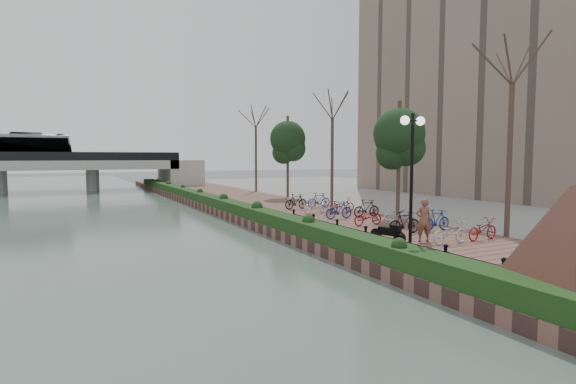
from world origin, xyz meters
TOP-DOWN VIEW (x-y plane):
  - ground at (0.00, 0.00)m, footprint 220.00×220.00m
  - promenade at (4.00, 17.50)m, footprint 8.00×75.00m
  - inland_pavement at (20.00, 17.50)m, footprint 24.00×75.00m
  - hedge at (0.60, 20.00)m, footprint 1.10×56.00m
  - chain_fence at (1.40, 2.00)m, footprint 0.10×14.10m
  - granite_monument at (1.94, -4.45)m, footprint 5.10×5.10m
  - lamppost at (2.23, 1.47)m, footprint 1.02×0.32m
  - motorcycle at (2.55, 3.13)m, footprint 0.78×1.46m
  - pedestrian at (4.00, 2.70)m, footprint 0.75×0.63m
  - bicycle_parking at (5.50, 8.36)m, footprint 2.40×14.69m
  - street_trees at (8.00, 12.68)m, footprint 3.20×37.12m
  - bridge at (-14.67, 45.00)m, footprint 36.00×10.77m

SIDE VIEW (x-z plane):
  - ground at x=0.00m, z-range 0.00..0.00m
  - promenade at x=4.00m, z-range 0.00..0.50m
  - inland_pavement at x=20.00m, z-range 0.00..0.50m
  - hedge at x=0.60m, z-range 0.50..1.10m
  - chain_fence at x=1.40m, z-range 0.50..1.20m
  - motorcycle at x=2.55m, z-range 0.50..1.37m
  - bicycle_parking at x=5.50m, z-range 0.47..1.47m
  - pedestrian at x=4.00m, z-range 0.50..2.24m
  - granite_monument at x=1.94m, z-range 0.52..3.24m
  - bridge at x=-14.67m, z-range 0.12..6.62m
  - street_trees at x=8.00m, z-range 0.29..7.09m
  - lamppost at x=2.23m, z-range 1.58..6.49m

